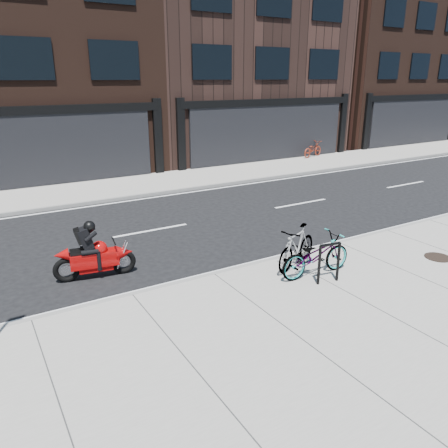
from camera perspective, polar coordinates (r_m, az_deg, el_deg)
ground at (r=11.96m, az=-5.95°, el=-3.60°), size 120.00×120.00×0.00m
sidewalk_near at (r=8.15m, az=9.63°, el=-14.62°), size 60.00×6.00×0.13m
sidewalk_far at (r=18.95m, az=-15.97°, el=4.33°), size 60.00×3.50×0.13m
building_center at (r=24.89m, az=-26.93°, el=23.10°), size 12.00×10.00×14.50m
building_mideast at (r=28.64m, az=-0.12°, el=22.08°), size 12.00×10.00×12.50m
building_east at (r=36.26m, az=17.63°, el=20.93°), size 10.00×10.00×13.00m
bike_rack at (r=9.94m, az=13.57°, el=-4.52°), size 0.56×0.14×0.94m
bicycle_front at (r=10.26m, az=11.91°, el=-4.01°), size 1.90×0.74×0.98m
bicycle_rear at (r=10.64m, az=9.48°, el=-2.93°), size 1.74×1.07×1.01m
motorcycle at (r=10.64m, az=-16.15°, el=-3.81°), size 1.89×0.66×1.42m
bicycle_far at (r=26.08m, az=11.51°, el=9.56°), size 1.80×1.06×0.89m
manhole_cover at (r=12.44m, az=26.17°, el=-3.92°), size 0.74×0.74×0.02m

